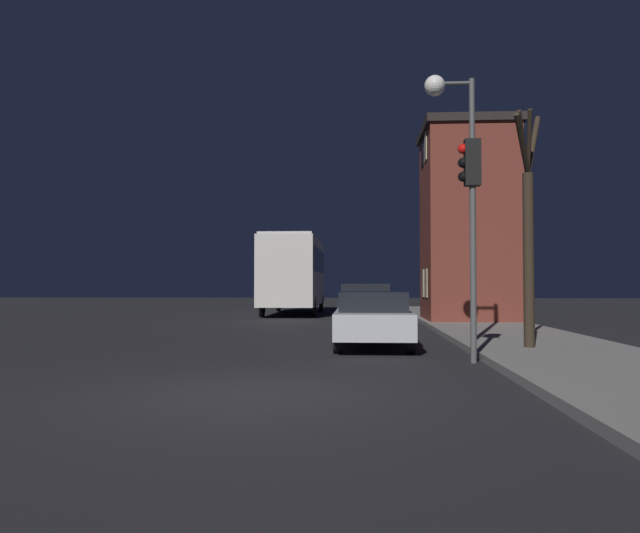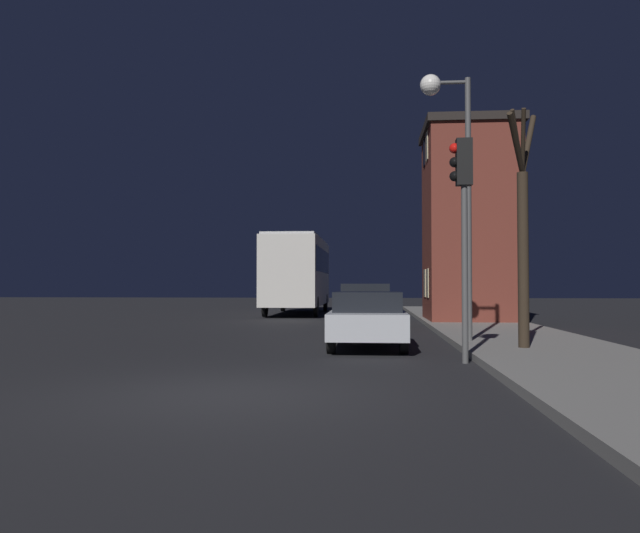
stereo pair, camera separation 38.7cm
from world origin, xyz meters
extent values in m
plane|color=black|center=(0.00, 0.00, 0.00)|extent=(120.00, 120.00, 0.00)
cube|color=brown|center=(5.79, 16.03, 3.77)|extent=(3.33, 4.00, 7.24)
cube|color=black|center=(5.79, 16.03, 7.53)|extent=(3.57, 4.24, 0.30)
cube|color=beige|center=(4.10, 15.45, 1.55)|extent=(0.03, 0.70, 1.10)
cube|color=beige|center=(4.10, 16.61, 1.55)|extent=(0.03, 0.70, 1.10)
cube|color=beige|center=(4.10, 15.45, 6.78)|extent=(0.03, 0.70, 1.10)
cube|color=black|center=(4.10, 16.61, 6.78)|extent=(0.03, 0.70, 1.10)
cylinder|color=#4C4C4C|center=(4.31, 6.80, 3.34)|extent=(0.14, 0.14, 6.39)
cylinder|color=#4C4C4C|center=(3.86, 6.80, 6.44)|extent=(0.90, 0.09, 0.09)
sphere|color=white|center=(3.41, 6.80, 6.39)|extent=(0.51, 0.51, 0.51)
cylinder|color=#4C4C4C|center=(3.73, 3.58, 1.70)|extent=(0.12, 0.12, 3.40)
cube|color=black|center=(3.73, 3.58, 3.85)|extent=(0.30, 0.24, 0.90)
sphere|color=red|center=(3.55, 3.58, 4.12)|extent=(0.20, 0.20, 0.20)
sphere|color=black|center=(3.55, 3.58, 3.85)|extent=(0.20, 0.20, 0.20)
sphere|color=black|center=(3.55, 3.58, 3.58)|extent=(0.20, 0.20, 0.20)
cylinder|color=#2D2319|center=(5.22, 5.22, 2.04)|extent=(0.23, 0.23, 3.78)
cylinder|color=#2D2319|center=(5.15, 4.86, 4.52)|extent=(0.24, 0.81, 1.25)
cylinder|color=#2D2319|center=(5.01, 4.77, 4.49)|extent=(0.51, 1.00, 1.18)
cylinder|color=#2D2319|center=(4.97, 4.69, 4.43)|extent=(0.63, 1.18, 1.10)
cylinder|color=#2D2319|center=(5.43, 5.58, 4.62)|extent=(0.59, 0.88, 1.46)
cube|color=beige|center=(-1.72, 22.94, 2.09)|extent=(2.55, 9.20, 3.23)
cube|color=black|center=(-1.72, 22.94, 2.68)|extent=(2.57, 8.46, 1.16)
cube|color=#B2B2B2|center=(-1.72, 22.94, 3.77)|extent=(2.43, 8.74, 0.12)
cylinder|color=black|center=(-0.54, 25.93, 0.48)|extent=(0.18, 0.96, 0.96)
cylinder|color=black|center=(-2.91, 25.93, 0.48)|extent=(0.18, 0.96, 0.96)
cylinder|color=black|center=(-0.54, 19.95, 0.48)|extent=(0.18, 0.96, 0.96)
cylinder|color=black|center=(-2.91, 19.95, 0.48)|extent=(0.18, 0.96, 0.96)
cube|color=#B7BABF|center=(1.86, 6.38, 0.59)|extent=(1.75, 4.07, 0.57)
cube|color=black|center=(1.86, 6.18, 1.10)|extent=(1.54, 2.11, 0.45)
cylinder|color=black|center=(2.65, 7.70, 0.30)|extent=(0.18, 0.61, 0.61)
cylinder|color=black|center=(1.08, 7.70, 0.30)|extent=(0.18, 0.61, 0.61)
cylinder|color=black|center=(2.65, 5.06, 0.30)|extent=(0.18, 0.61, 0.61)
cylinder|color=black|center=(1.08, 5.06, 0.30)|extent=(0.18, 0.61, 0.61)
cube|color=black|center=(1.76, 13.58, 0.67)|extent=(1.86, 3.94, 0.64)
cube|color=black|center=(1.76, 13.39, 1.26)|extent=(1.64, 2.05, 0.53)
cylinder|color=black|center=(2.60, 14.86, 0.35)|extent=(0.18, 0.69, 0.69)
cylinder|color=black|center=(0.92, 14.86, 0.35)|extent=(0.18, 0.69, 0.69)
cylinder|color=black|center=(2.60, 12.30, 0.35)|extent=(0.18, 0.69, 0.69)
cylinder|color=black|center=(0.92, 12.30, 0.35)|extent=(0.18, 0.69, 0.69)
camera|label=1|loc=(1.53, -8.52, 1.51)|focal=35.00mm
camera|label=2|loc=(1.92, -8.49, 1.51)|focal=35.00mm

